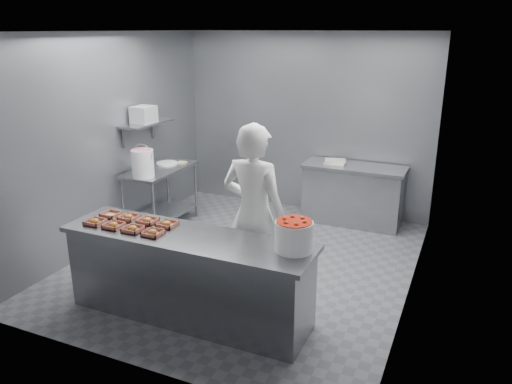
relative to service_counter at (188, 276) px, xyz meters
The scene contains 24 objects.
floor 1.42m from the service_counter, 90.00° to the left, with size 4.50×4.50×0.00m, color #4C4C51.
ceiling 2.71m from the service_counter, 90.00° to the left, with size 4.50×4.50×0.00m, color white.
wall_back 3.72m from the service_counter, 90.00° to the left, with size 4.00×0.04×2.80m, color slate.
wall_left 2.59m from the service_counter, 145.98° to the left, with size 0.04×4.50×2.80m, color slate.
wall_right 2.59m from the service_counter, 34.02° to the left, with size 0.04×4.50×2.80m, color slate.
service_counter is the anchor object (origin of this frame).
prep_table 2.56m from the service_counter, 130.24° to the left, with size 0.60×1.20×0.90m.
back_counter 3.37m from the service_counter, 74.52° to the left, with size 1.50×0.60×0.90m.
wall_shelf 2.88m from the service_counter, 133.03° to the left, with size 0.35×0.90×0.03m, color slate.
tray_0 1.14m from the service_counter, behind, with size 0.19×0.18×0.06m.
tray_1 0.93m from the service_counter, behind, with size 0.19×0.18×0.06m.
tray_2 0.73m from the service_counter, 167.28° to the right, with size 0.19×0.18×0.06m.
tray_3 0.58m from the service_counter, 158.13° to the right, with size 0.19×0.18×0.06m.
tray_4 1.13m from the service_counter, behind, with size 0.19×0.18×0.04m.
tray_5 0.93m from the service_counter, behind, with size 0.19×0.18×0.06m.
tray_6 0.73m from the service_counter, 167.28° to the left, with size 0.19×0.18×0.06m.
tray_7 0.58m from the service_counter, 158.12° to the left, with size 0.19×0.18×0.06m.
worker 0.92m from the service_counter, 52.86° to the left, with size 0.71×0.47×1.95m, color white.
strawberry_tub 1.24m from the service_counter, ahead, with size 0.35×0.35×0.29m.
glaze_bucket 2.30m from the service_counter, 136.75° to the left, with size 0.31×0.30×0.46m.
bucket_lid 2.82m from the service_counter, 127.50° to the left, with size 0.31×0.31×0.02m, color white.
rag 2.83m from the service_counter, 122.87° to the left, with size 0.13×0.11×0.02m, color #CCB28C.
appliance 2.90m from the service_counter, 133.87° to the left, with size 0.27×0.31×0.23m, color gray.
paper_stack 3.34m from the service_counter, 79.46° to the left, with size 0.30×0.22×0.06m, color silver.
Camera 1 is at (2.45, -5.20, 2.83)m, focal length 35.00 mm.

